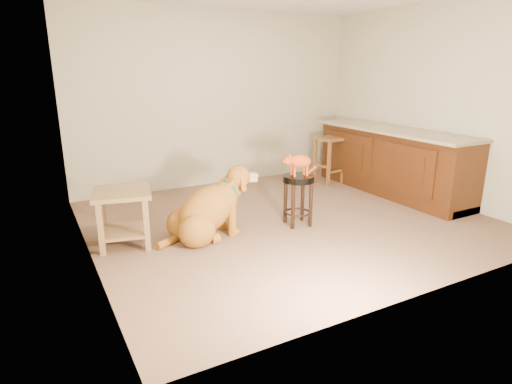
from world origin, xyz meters
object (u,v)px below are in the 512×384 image
wood_stool (329,159)px  golden_retriever (207,211)px  side_table (123,209)px  tabby_kitten (298,162)px  padded_stool (298,190)px

wood_stool → golden_retriever: 2.83m
wood_stool → side_table: size_ratio=1.09×
side_table → tabby_kitten: (1.88, -0.35, 0.37)m
padded_stool → wood_stool: wood_stool is taller
tabby_kitten → side_table: bearing=178.7°
wood_stool → side_table: (-3.38, -0.99, 0.01)m
side_table → wood_stool: bearing=16.3°
golden_retriever → wood_stool: bearing=18.2°
wood_stool → tabby_kitten: tabby_kitten is taller
side_table → golden_retriever: bearing=-15.3°
padded_stool → side_table: size_ratio=0.88×
golden_retriever → tabby_kitten: bearing=-14.0°
tabby_kitten → padded_stool: bearing=-5.7°
wood_stool → golden_retriever: (-2.56, -1.21, -0.08)m
wood_stool → side_table: 3.52m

